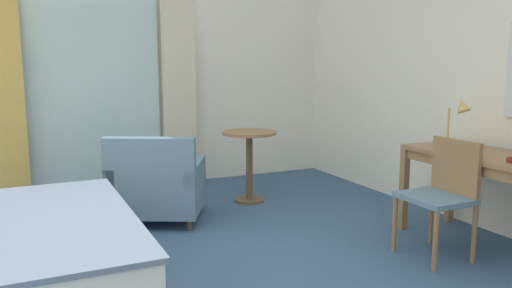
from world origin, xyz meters
name	(u,v)px	position (x,y,z in m)	size (l,w,h in m)	color
wall_back	(117,79)	(0.00, 3.08, 1.26)	(5.48, 0.12, 2.52)	white
balcony_glass_door	(92,94)	(-0.29, 3.00, 1.11)	(1.51, 0.02, 2.22)	silver
curtain_panel_right	(179,84)	(0.69, 2.90, 1.21)	(0.38, 0.10, 2.41)	beige
writing_desk	(491,166)	(2.23, -0.20, 0.66)	(0.61, 1.37, 0.76)	olive
desk_chair	(443,190)	(1.80, -0.15, 0.51)	(0.41, 0.47, 0.89)	slate
desk_lamp	(459,113)	(2.17, 0.09, 1.05)	(0.13, 0.25, 0.43)	tan
armchair_by_window	(157,187)	(0.07, 1.59, 0.33)	(1.04, 1.02, 0.82)	slate
round_cafe_table	(249,151)	(1.12, 1.86, 0.54)	(0.56, 0.56, 0.74)	olive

